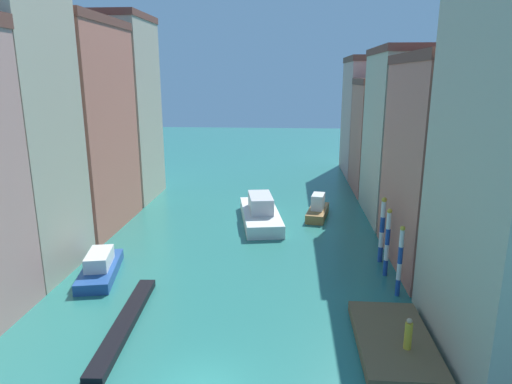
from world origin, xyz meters
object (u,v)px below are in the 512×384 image
(motorboat_0, at_px, (318,209))
(person_on_dock, at_px, (408,334))
(mooring_pole_0, at_px, (400,261))
(mooring_pole_1, at_px, (387,242))
(gondola_black, at_px, (125,323))
(waterfront_dock, at_px, (394,341))
(motorboat_1, at_px, (100,267))
(mooring_pole_2, at_px, (382,229))
(vaporetto_white, at_px, (260,213))

(motorboat_0, bearing_deg, person_on_dock, -82.37)
(mooring_pole_0, bearing_deg, person_on_dock, -98.97)
(mooring_pole_1, bearing_deg, mooring_pole_0, -86.75)
(person_on_dock, bearing_deg, gondola_black, 173.09)
(mooring_pole_0, relative_size, gondola_black, 0.46)
(mooring_pole_1, xyz_separation_m, motorboat_0, (-3.81, 12.72, -1.63))
(waterfront_dock, height_order, motorboat_0, motorboat_0)
(motorboat_1, bearing_deg, mooring_pole_0, -4.10)
(mooring_pole_2, height_order, motorboat_1, mooring_pole_2)
(person_on_dock, relative_size, motorboat_1, 0.25)
(gondola_black, bearing_deg, vaporetto_white, 71.78)
(mooring_pole_0, height_order, vaporetto_white, mooring_pole_0)
(mooring_pole_2, relative_size, motorboat_0, 0.92)
(mooring_pole_2, bearing_deg, vaporetto_white, 137.58)
(mooring_pole_2, bearing_deg, mooring_pole_0, -89.31)
(person_on_dock, distance_m, mooring_pole_0, 6.62)
(mooring_pole_0, distance_m, mooring_pole_2, 5.23)
(mooring_pole_0, distance_m, gondola_black, 16.22)
(waterfront_dock, distance_m, mooring_pole_0, 6.00)
(person_on_dock, xyz_separation_m, vaporetto_white, (-8.30, 20.15, -0.39))
(waterfront_dock, height_order, motorboat_1, motorboat_1)
(mooring_pole_1, relative_size, motorboat_1, 0.75)
(mooring_pole_0, distance_m, motorboat_0, 16.18)
(waterfront_dock, distance_m, motorboat_1, 19.18)
(motorboat_1, bearing_deg, person_on_dock, -23.23)
(person_on_dock, relative_size, motorboat_0, 0.30)
(vaporetto_white, xyz_separation_m, motorboat_1, (-9.99, -12.30, -0.28))
(mooring_pole_1, distance_m, vaporetto_white, 14.23)
(person_on_dock, relative_size, mooring_pole_1, 0.34)
(waterfront_dock, height_order, mooring_pole_0, mooring_pole_0)
(waterfront_dock, bearing_deg, mooring_pole_1, 81.58)
(vaporetto_white, bearing_deg, mooring_pole_0, -55.75)
(mooring_pole_0, distance_m, mooring_pole_1, 2.90)
(mooring_pole_2, relative_size, gondola_black, 0.50)
(waterfront_dock, height_order, gondola_black, waterfront_dock)
(person_on_dock, distance_m, motorboat_0, 22.28)
(person_on_dock, xyz_separation_m, motorboat_1, (-18.29, 7.85, -0.67))
(person_on_dock, xyz_separation_m, gondola_black, (-14.36, 1.74, -1.07))
(waterfront_dock, distance_m, mooring_pole_1, 8.72)
(mooring_pole_1, distance_m, mooring_pole_2, 2.34)
(mooring_pole_2, bearing_deg, waterfront_dock, -97.14)
(vaporetto_white, bearing_deg, person_on_dock, -67.62)
(waterfront_dock, xyz_separation_m, vaporetto_white, (-7.92, 19.16, 0.61))
(person_on_dock, bearing_deg, motorboat_1, 156.77)
(vaporetto_white, height_order, gondola_black, vaporetto_white)
(waterfront_dock, relative_size, motorboat_0, 1.32)
(vaporetto_white, relative_size, gondola_black, 1.02)
(waterfront_dock, xyz_separation_m, person_on_dock, (0.38, -0.99, 1.01))
(mooring_pole_0, height_order, motorboat_0, mooring_pole_0)
(gondola_black, bearing_deg, mooring_pole_2, 33.02)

